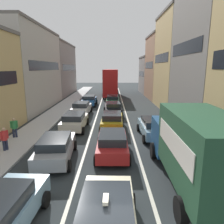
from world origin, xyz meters
The scene contains 19 objects.
sidewalk_left centered at (-6.70, 20.00, 0.07)m, with size 2.60×64.00×0.14m, color #B8B8B8.
lane_stripe_left centered at (-1.70, 20.00, 0.01)m, with size 0.16×60.00×0.01m, color silver.
lane_stripe_right centered at (1.70, 20.00, 0.01)m, with size 0.16×60.00×0.01m, color silver.
building_row_left centered at (-12.00, 22.79, 4.90)m, with size 7.20×43.90×10.47m.
building_row_right centered at (9.90, 20.64, 5.63)m, with size 7.20×43.90×13.07m.
removalist_box_truck centered at (3.70, 3.27, 1.97)m, with size 2.81×7.74×3.58m.
taxi_centre_lane_front centered at (-0.13, 0.15, 0.80)m, with size 2.13×4.33×1.66m.
sedan_centre_lane_second centered at (0.07, 6.65, 0.80)m, with size 2.07×4.31×1.49m.
wagon_left_lane_second centered at (-3.24, 5.91, 0.80)m, with size 2.30×4.41×1.49m.
hatchback_centre_lane_third centered at (0.06, 12.22, 0.80)m, with size 2.17×4.36×1.49m.
sedan_left_lane_third centered at (-3.24, 12.09, 0.80)m, with size 2.13×4.34×1.49m.
coupe_centre_lane_fourth centered at (0.14, 17.81, 0.80)m, with size 2.27×4.40×1.49m.
sedan_left_lane_fourth centered at (-3.49, 17.93, 0.80)m, with size 2.17×4.35×1.49m.
sedan_centre_lane_fifth centered at (0.15, 23.75, 0.80)m, with size 2.13×4.34×1.49m.
sedan_left_lane_fifth centered at (-3.22, 23.75, 0.80)m, with size 2.10×4.32×1.49m.
sedan_right_lane_behind_truck centered at (3.27, 10.11, 0.80)m, with size 2.13×4.34×1.49m.
bus_mid_queue_primary centered at (-0.17, 33.40, 2.83)m, with size 2.93×10.54×5.06m.
pedestrian_near_kerb centered at (-7.40, 9.63, 0.95)m, with size 0.51×0.34×1.66m.
pedestrian_mid_sidewalk centered at (-6.83, 7.12, 0.95)m, with size 0.34×0.47×1.66m.
Camera 1 is at (0.05, -5.25, 5.35)m, focal length 32.67 mm.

